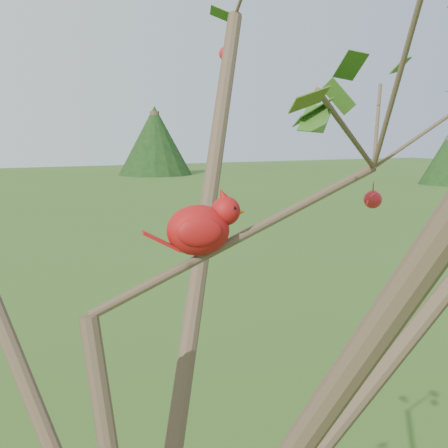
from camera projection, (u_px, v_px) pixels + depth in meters
name	position (u px, v px, depth m)	size (l,w,h in m)	color
crabapple_tree	(152.00, 227.00, 1.00)	(2.35, 2.05, 2.95)	#463425
cardinal	(202.00, 227.00, 1.17)	(0.20, 0.12, 0.14)	#B50F15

